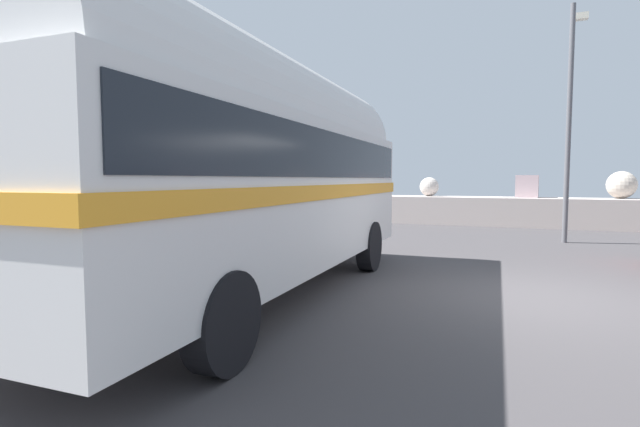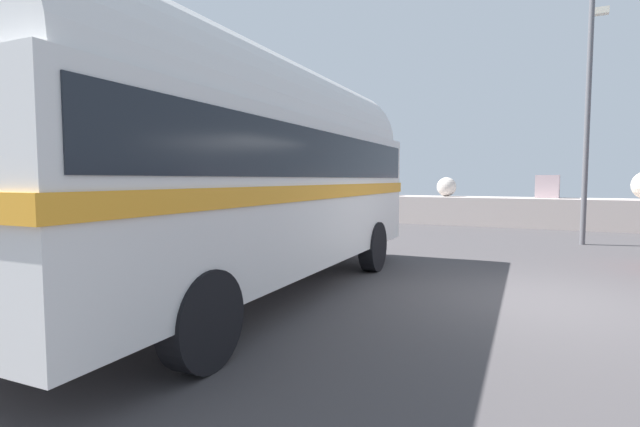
% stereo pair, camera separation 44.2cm
% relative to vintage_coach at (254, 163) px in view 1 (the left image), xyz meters
% --- Properties ---
extents(ground, '(32.00, 26.00, 0.02)m').
position_rel_vintage_coach_xyz_m(ground, '(3.96, 1.58, -2.04)').
color(ground, '#3F3B3D').
extents(breakwater, '(31.36, 1.82, 2.39)m').
position_rel_vintage_coach_xyz_m(breakwater, '(4.00, 13.38, -1.37)').
color(breakwater, '#B3A6A0').
rests_on(breakwater, ground).
extents(vintage_coach, '(2.72, 8.66, 3.70)m').
position_rel_vintage_coach_xyz_m(vintage_coach, '(0.00, 0.00, 0.00)').
color(vintage_coach, black).
rests_on(vintage_coach, ground).
extents(lamp_post, '(0.55, 1.11, 6.57)m').
position_rel_vintage_coach_xyz_m(lamp_post, '(4.97, 8.76, 1.65)').
color(lamp_post, '#5B5B60').
rests_on(lamp_post, ground).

